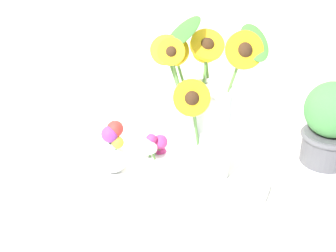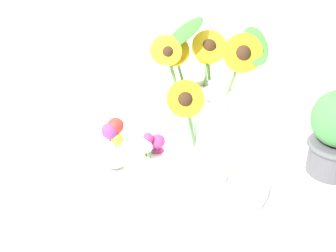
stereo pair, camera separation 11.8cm
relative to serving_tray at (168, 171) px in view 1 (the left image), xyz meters
The scene contains 6 objects.
ground_plane 0.03m from the serving_tray, 87.55° to the right, with size 6.00×6.00×0.00m, color white.
serving_tray is the anchor object (origin of this frame).
mason_jar_sunflowers 0.20m from the serving_tray, 19.86° to the right, with size 0.28×0.22×0.40m.
vase_small_center 0.11m from the serving_tray, 117.82° to the right, with size 0.08×0.08×0.15m.
vase_bulb_right 0.16m from the serving_tray, behind, with size 0.08×0.09×0.15m.
potted_plant 0.45m from the serving_tray, ahead, with size 0.15×0.15×0.24m.
Camera 1 is at (-0.10, -0.99, 0.73)m, focal length 50.00 mm.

